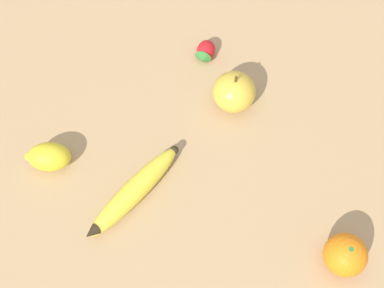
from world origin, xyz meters
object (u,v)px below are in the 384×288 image
at_px(banana, 133,192).
at_px(strawberry, 205,52).
at_px(orange, 345,255).
at_px(apple, 234,92).
at_px(lemon, 49,157).

bearing_deg(banana, strawberry, -162.28).
relative_size(orange, apple, 0.83).
xyz_separation_m(orange, strawberry, (-0.41, 0.13, -0.02)).
distance_m(orange, apple, 0.33).
height_order(orange, lemon, orange).
distance_m(orange, lemon, 0.49).
bearing_deg(lemon, strawberry, 84.47).
xyz_separation_m(banana, strawberry, (-0.11, 0.28, -0.00)).
distance_m(banana, orange, 0.34).
height_order(banana, orange, orange).
xyz_separation_m(orange, lemon, (-0.45, -0.21, -0.01)).
bearing_deg(apple, banana, -88.38).
bearing_deg(banana, apple, 177.90).
height_order(apple, lemon, apple).
bearing_deg(strawberry, orange, 47.84).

